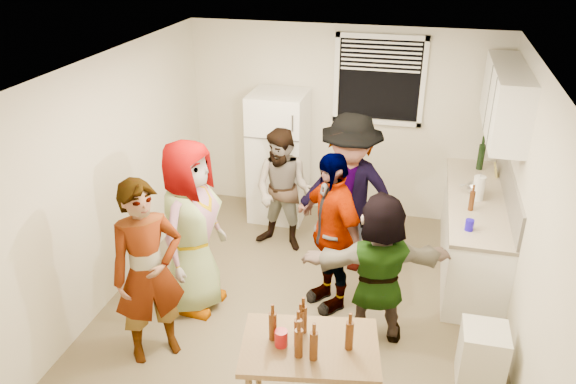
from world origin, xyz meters
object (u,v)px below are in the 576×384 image
(guest_stripe, at_px, (158,351))
(refrigerator, at_px, (279,156))
(blue_cup, at_px, (469,230))
(red_cup, at_px, (281,345))
(guest_black, at_px, (328,302))
(wine_bottle, at_px, (479,169))
(guest_back_left, at_px, (283,246))
(beer_bottle_counter, at_px, (470,210))
(guest_grey, at_px, (198,303))
(guest_orange, at_px, (373,335))
(beer_bottle_table, at_px, (300,334))
(guest_back_right, at_px, (346,264))
(trash_bin, at_px, (481,359))
(kettle, at_px, (473,193))

(guest_stripe, bearing_deg, refrigerator, 40.15)
(blue_cup, relative_size, guest_stripe, 0.06)
(red_cup, height_order, guest_black, red_cup)
(wine_bottle, xyz_separation_m, guest_back_left, (-2.23, -0.89, -0.90))
(beer_bottle_counter, xyz_separation_m, guest_grey, (-2.68, -1.07, -0.90))
(guest_orange, bearing_deg, wine_bottle, -130.28)
(refrigerator, xyz_separation_m, guest_orange, (1.52, -2.19, -0.85))
(beer_bottle_counter, bearing_deg, guest_stripe, -146.36)
(guest_stripe, bearing_deg, beer_bottle_table, -58.44)
(blue_cup, relative_size, guest_grey, 0.06)
(beer_bottle_counter, height_order, guest_back_right, beer_bottle_counter)
(guest_back_right, bearing_deg, wine_bottle, 49.19)
(refrigerator, distance_m, beer_bottle_table, 3.49)
(guest_grey, relative_size, guest_orange, 1.20)
(guest_back_right, height_order, guest_orange, guest_back_right)
(beer_bottle_table, bearing_deg, guest_orange, 67.33)
(refrigerator, relative_size, trash_bin, 3.05)
(wine_bottle, height_order, red_cup, wine_bottle)
(refrigerator, relative_size, beer_bottle_table, 8.14)
(beer_bottle_counter, distance_m, red_cup, 2.80)
(beer_bottle_counter, height_order, guest_black, beer_bottle_counter)
(refrigerator, xyz_separation_m, kettle, (2.40, -0.64, 0.05))
(kettle, distance_m, wine_bottle, 0.73)
(guest_back_left, xyz_separation_m, guest_black, (0.74, -0.97, 0.00))
(trash_bin, distance_m, guest_back_left, 2.84)
(beer_bottle_table, bearing_deg, guest_black, 91.54)
(guest_orange, bearing_deg, refrigerator, -72.17)
(guest_grey, bearing_deg, guest_black, -66.49)
(trash_bin, relative_size, guest_black, 0.33)
(kettle, height_order, trash_bin, kettle)
(guest_back_right, bearing_deg, beer_bottle_counter, 9.53)
(wine_bottle, relative_size, beer_bottle_table, 1.50)
(blue_cup, relative_size, guest_back_left, 0.07)
(blue_cup, relative_size, guest_back_right, 0.06)
(blue_cup, xyz_separation_m, beer_bottle_table, (-1.27, -1.83, -0.06))
(wine_bottle, height_order, beer_bottle_table, wine_bottle)
(kettle, bearing_deg, trash_bin, -88.53)
(guest_back_right, height_order, guest_black, guest_back_right)
(guest_grey, relative_size, guest_stripe, 1.04)
(trash_bin, bearing_deg, wine_bottle, 89.31)
(guest_black, bearing_deg, wine_bottle, 98.55)
(beer_bottle_table, distance_m, guest_grey, 2.00)
(beer_bottle_counter, xyz_separation_m, guest_back_left, (-2.08, 0.26, -0.90))
(guest_back_left, relative_size, guest_back_right, 0.82)
(wine_bottle, relative_size, guest_back_right, 0.17)
(kettle, bearing_deg, red_cup, -117.84)
(kettle, distance_m, guest_orange, 1.99)
(beer_bottle_table, xyz_separation_m, guest_back_left, (-0.78, 2.53, -0.84))
(guest_grey, bearing_deg, blue_cup, -68.22)
(refrigerator, bearing_deg, guest_grey, -98.65)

